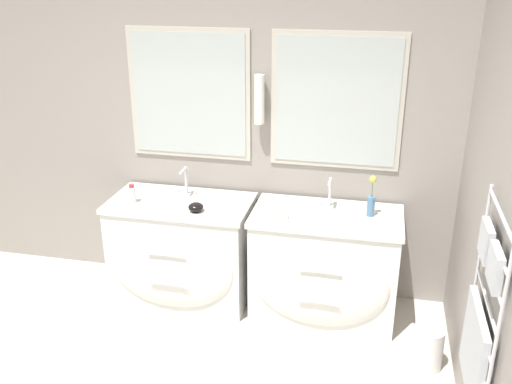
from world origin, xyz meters
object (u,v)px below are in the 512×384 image
Objects in this scene: vanity_left at (181,251)px; amenity_bowl at (196,207)px; vanity_right at (324,266)px; waste_bin at (428,347)px; flower_vase at (371,200)px; toiletry_bottle at (132,194)px.

vanity_left is 9.71× the size of amenity_bowl.
waste_bin is at bearing -32.22° from vanity_right.
vanity_right is (1.12, 0.00, 0.00)m from vanity_left.
vanity_left is at bearing -176.92° from flower_vase.
flower_vase is 1.05m from waste_bin.
vanity_left is 1.12m from vanity_right.
toiletry_bottle is 2.36m from waste_bin.
vanity_right is at bearing 147.78° from waste_bin.
waste_bin is (0.75, -0.47, -0.26)m from vanity_right.
vanity_right is 3.57× the size of flower_vase.
toiletry_bottle is at bearing 169.45° from waste_bin.
amenity_bowl is (0.52, -0.06, -0.03)m from toiletry_bottle.
vanity_right is at bearing 7.35° from amenity_bowl.
waste_bin is at bearing -11.73° from amenity_bowl.
vanity_right is at bearing 2.35° from toiletry_bottle.
vanity_right is at bearing -165.86° from flower_vase.
waste_bin is at bearing -14.18° from vanity_left.
waste_bin is at bearing -10.55° from toiletry_bottle.
vanity_right is 0.92m from waste_bin.
toiletry_bottle is (-1.46, -0.06, 0.47)m from vanity_right.
vanity_left is 1.52m from flower_vase.
vanity_right is at bearing 0.00° from vanity_left.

